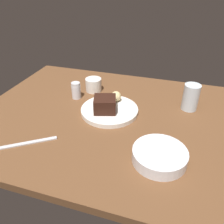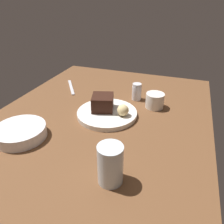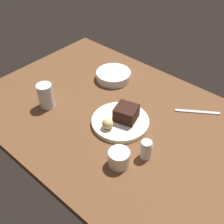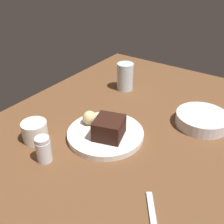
% 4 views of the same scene
% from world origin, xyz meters
% --- Properties ---
extents(dining_table, '(1.20, 0.84, 0.03)m').
position_xyz_m(dining_table, '(0.00, 0.00, 0.01)').
color(dining_table, brown).
rests_on(dining_table, ground).
extents(dessert_plate, '(0.24, 0.24, 0.02)m').
position_xyz_m(dessert_plate, '(0.06, -0.02, 0.04)').
color(dessert_plate, white).
rests_on(dessert_plate, dining_table).
extents(chocolate_cake_slice, '(0.11, 0.10, 0.06)m').
position_xyz_m(chocolate_cake_slice, '(0.07, 0.00, 0.08)').
color(chocolate_cake_slice, black).
rests_on(chocolate_cake_slice, dessert_plate).
extents(bread_roll, '(0.04, 0.04, 0.04)m').
position_xyz_m(bread_roll, '(0.05, -0.09, 0.07)').
color(bread_roll, '#DBC184').
rests_on(bread_roll, dessert_plate).
extents(salt_shaker, '(0.04, 0.04, 0.08)m').
position_xyz_m(salt_shaker, '(0.25, -0.10, 0.07)').
color(salt_shaker, silver).
rests_on(salt_shaker, dining_table).
extents(water_glass, '(0.07, 0.07, 0.11)m').
position_xyz_m(water_glass, '(-0.25, -0.15, 0.09)').
color(water_glass, silver).
rests_on(water_glass, dining_table).
extents(side_bowl, '(0.17, 0.17, 0.04)m').
position_xyz_m(side_bowl, '(-0.17, 0.20, 0.05)').
color(side_bowl, silver).
rests_on(side_bowl, dining_table).
extents(coffee_cup, '(0.08, 0.08, 0.06)m').
position_xyz_m(coffee_cup, '(0.20, -0.19, 0.06)').
color(coffee_cup, silver).
rests_on(coffee_cup, dining_table).
extents(butter_knife, '(0.16, 0.12, 0.01)m').
position_xyz_m(butter_knife, '(0.27, 0.25, 0.03)').
color(butter_knife, silver).
rests_on(butter_knife, dining_table).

